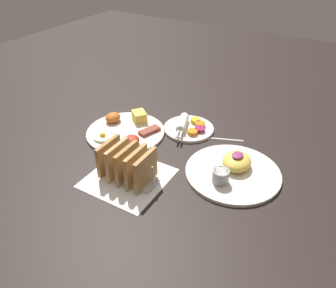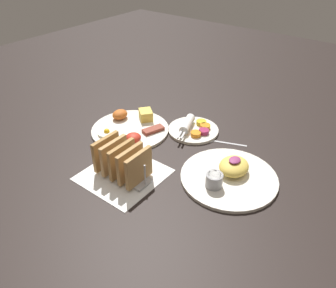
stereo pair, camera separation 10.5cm
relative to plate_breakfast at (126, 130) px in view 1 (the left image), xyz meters
The scene contains 7 objects.
ground_plane 0.21m from the plate_breakfast, 87.47° to the right, with size 3.00×3.00×0.00m, color black.
napkin_flat 0.25m from the plate_breakfast, 142.02° to the right, with size 0.22×0.22×0.00m.
plate_breakfast is the anchor object (origin of this frame).
plate_condiments 0.22m from the plate_breakfast, 54.67° to the right, with size 0.19×0.18×0.04m.
plate_foreground 0.41m from the plate_breakfast, 93.30° to the right, with size 0.28×0.28×0.06m.
toast_rack 0.25m from the plate_breakfast, 142.02° to the right, with size 0.10×0.18×0.10m.
teaspoon 0.32m from the plate_breakfast, 66.62° to the right, with size 0.06×0.12×0.01m.
Camera 1 is at (-0.78, -0.41, 0.62)m, focal length 35.00 mm.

